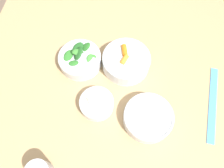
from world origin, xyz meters
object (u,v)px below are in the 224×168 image
at_px(bowl_carrots, 126,61).
at_px(bowl_cookies, 97,103).
at_px(bowl_beans_hotdog, 148,118).
at_px(ruler, 213,103).
at_px(bowl_greens, 80,59).

height_order(bowl_carrots, bowl_cookies, bowl_carrots).
height_order(bowl_carrots, bowl_beans_hotdog, bowl_carrots).
bearing_deg(ruler, bowl_carrots, -108.15).
distance_m(bowl_carrots, bowl_greens, 0.19).
distance_m(bowl_cookies, ruler, 0.45).
relative_size(bowl_greens, ruler, 0.55).
bearing_deg(bowl_cookies, bowl_carrots, 156.43).
bearing_deg(bowl_greens, bowl_carrots, 95.38).
height_order(bowl_beans_hotdog, bowl_cookies, bowl_beans_hotdog).
bearing_deg(bowl_beans_hotdog, ruler, 112.98).
distance_m(bowl_beans_hotdog, ruler, 0.27).
relative_size(bowl_cookies, ruler, 0.41).
bearing_deg(bowl_greens, bowl_cookies, 30.17).
height_order(bowl_beans_hotdog, ruler, bowl_beans_hotdog).
bearing_deg(bowl_cookies, bowl_beans_hotdog, 82.69).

